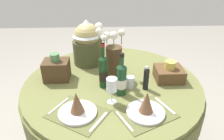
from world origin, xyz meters
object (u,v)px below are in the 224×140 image
Objects in this scene: flower_vase at (113,57)px; wine_bottle_right at (121,79)px; gift_tub_back_left at (87,41)px; tumbler_near_left at (130,82)px; wine_glass_left at (112,85)px; woven_basket_side_left at (57,69)px; pepper_mill at (146,78)px; place_setting_right at (146,108)px; woven_basket_side_right at (169,73)px; place_setting_left at (77,108)px; dining_table at (112,95)px; wine_bottle_left at (103,71)px.

wine_bottle_right is (0.05, -0.25, -0.06)m from flower_vase.
wine_bottle_right is at bearing -62.69° from gift_tub_back_left.
flower_vase is 4.80× the size of tumbler_near_left.
wine_glass_left is at bearing -125.77° from wine_bottle_right.
woven_basket_side_left is (-0.57, 0.15, 0.04)m from tumbler_near_left.
pepper_mill is (0.23, -0.20, -0.09)m from flower_vase.
woven_basket_side_right is at bearing 57.48° from place_setting_right.
dining_table is at bearing 58.76° from place_setting_left.
place_setting_right is at bearing -51.17° from wine_bottle_left.
wine_glass_left is 0.84× the size of woven_basket_side_left.
woven_basket_side_right is at bearing 31.02° from wine_glass_left.
tumbler_near_left is 0.47× the size of pepper_mill.
place_setting_left is (-0.23, -0.38, 0.18)m from dining_table.
tumbler_near_left is (-0.06, 0.30, -0.00)m from place_setting_right.
place_setting_left is at bearing -152.99° from wine_glass_left.
gift_tub_back_left is at bearing 129.36° from flower_vase.
wine_bottle_right is at bearing 121.08° from place_setting_right.
gift_tub_back_left reaches higher than wine_bottle_right.
flower_vase is 0.34m from gift_tub_back_left.
tumbler_near_left is at bearing -6.89° from wine_bottle_left.
place_setting_right is 2.19× the size of pepper_mill.
tumbler_near_left is (0.12, -0.18, -0.13)m from flower_vase.
flower_vase is (0.24, 0.46, 0.13)m from place_setting_left.
dining_table is 3.23× the size of flower_vase.
woven_basket_side_left is at bearing -129.54° from gift_tub_back_left.
wine_bottle_left is at bearing 171.46° from pepper_mill.
gift_tub_back_left reaches higher than tumbler_near_left.
place_setting_right and woven_basket_side_right have the same top height.
wine_bottle_left reaches higher than woven_basket_side_right.
woven_basket_side_left is (-0.44, -0.02, -0.09)m from flower_vase.
woven_basket_side_left is at bearing 172.80° from dining_table.
place_setting_left and woven_basket_side_right have the same top height.
dining_table is 4.05× the size of wine_bottle_left.
tumbler_near_left is 0.34m from woven_basket_side_right.
place_setting_left is 0.78m from woven_basket_side_right.
wine_bottle_left reaches higher than woven_basket_side_left.
woven_basket_side_right is (0.46, 0.28, -0.08)m from wine_glass_left.
place_setting_right is 1.92× the size of woven_basket_side_left.
place_setting_right is at bearing -61.51° from gift_tub_back_left.
place_setting_left is 0.54m from pepper_mill.
flower_vase reaches higher than woven_basket_side_left.
gift_tub_back_left reaches higher than wine_bottle_left.
flower_vase is 0.46m from woven_basket_side_right.
pepper_mill is 0.47× the size of gift_tub_back_left.
wine_glass_left is 0.55m from woven_basket_side_right.
pepper_mill is 0.65m from gift_tub_back_left.
tumbler_near_left is 0.57m from gift_tub_back_left.
woven_basket_side_left is at bearing 160.64° from wine_bottle_left.
wine_glass_left is 0.64m from gift_tub_back_left.
tumbler_near_left is (0.14, 0.17, -0.09)m from wine_glass_left.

